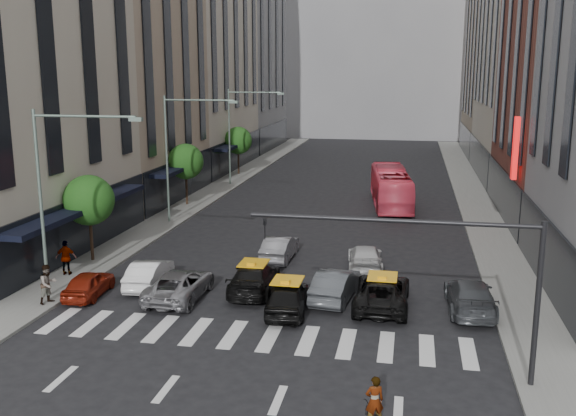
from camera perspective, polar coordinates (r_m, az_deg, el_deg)
The scene contains 32 objects.
ground at distance 26.02m, azimuth -3.69°, elevation -12.61°, with size 160.00×160.00×0.00m, color black.
sidewalk_left at distance 56.72m, azimuth -7.31°, elevation 1.08°, with size 3.00×96.00×0.15m, color slate.
sidewalk_right at distance 54.20m, azimuth 16.47°, elevation 0.16°, with size 3.00×96.00×0.15m, color slate.
building_left_a at distance 41.07m, azimuth -24.21°, elevation 15.49°, with size 8.00×18.00×28.00m, color beige.
building_left_b at distance 55.84m, azimuth -13.82°, elevation 12.97°, with size 8.00×16.00×24.00m, color tan.
building_left_c at distance 72.94m, azimuth -7.91°, elevation 17.66°, with size 8.00×20.00×36.00m, color beige.
building_left_d at distance 90.90m, azimuth -3.88°, elevation 14.74°, with size 8.00×18.00×30.00m, color gray.
building_right_b at distance 51.05m, azimuth 24.01°, elevation 13.53°, with size 8.00×18.00×26.00m, color brown.
building_right_d at distance 88.56m, azimuth 18.58°, elevation 13.58°, with size 8.00×18.00×28.00m, color tan.
building_far at distance 108.23m, azimuth 8.03°, elevation 15.83°, with size 30.00×10.00×36.00m, color gray.
tree_near at distance 38.08m, azimuth -17.29°, elevation 0.66°, with size 2.88×2.88×4.95m.
tree_mid at distance 52.50m, azimuth -9.09°, elevation 4.10°, with size 2.88×2.88×4.95m.
tree_far at distance 67.64m, azimuth -4.46°, elevation 6.00°, with size 2.88×2.88×4.95m.
streetlamp_near at distance 31.70m, azimuth -19.81°, elevation 2.40°, with size 5.38×0.25×9.00m.
streetlamp_mid at distance 46.04m, azimuth -9.66°, elevation 5.78°, with size 5.38×0.25×9.00m.
streetlamp_far at distance 61.20m, azimuth -4.39°, elevation 7.47°, with size 5.38×0.25×9.00m.
traffic_signal at distance 22.81m, azimuth 14.60°, elevation -4.58°, with size 10.10×0.20×6.00m.
liberty_sign at distance 43.60m, azimuth 19.56°, elevation 5.03°, with size 0.30×0.70×4.00m.
car_red at distance 33.10m, azimuth -17.29°, elevation -6.45°, with size 1.50×3.74×1.27m, color maroon.
car_white_front at distance 33.74m, azimuth -12.24°, elevation -5.70°, with size 1.47×4.23×1.39m, color white.
car_silver at distance 31.73m, azimuth -9.60°, elevation -6.73°, with size 2.33×5.06×1.41m, color gray.
taxi_left at distance 32.23m, azimuth -3.05°, elevation -6.20°, with size 2.07×5.10×1.48m, color black.
taxi_center at distance 29.54m, azimuth -0.05°, elevation -7.89°, with size 1.79×4.45×1.52m, color black.
car_grey_mid at distance 31.24m, azimuth 4.22°, elevation -6.80°, with size 1.59×4.57×1.51m, color #404348.
taxi_right at distance 30.54m, azimuth 8.36°, elevation -7.38°, with size 2.44×5.30×1.47m, color black.
car_grey_curb at distance 30.87m, azimuth 15.89°, elevation -7.52°, with size 2.07×5.09×1.48m, color #3D4044.
car_row2_left at distance 37.57m, azimuth -0.74°, elevation -3.55°, with size 1.51×4.32×1.42m, color gray.
car_row2_right at distance 36.10m, azimuth 6.88°, elevation -4.38°, with size 1.85×4.55×1.32m, color silver.
bus at distance 52.62m, azimuth 9.12°, elevation 1.81°, with size 2.63×11.24×3.13m, color #F64863.
rider at distance 20.22m, azimuth 7.75°, elevation -15.02°, with size 0.58×0.38×1.60m, color gray.
pedestrian_near at distance 32.25m, azimuth -20.55°, elevation -6.34°, with size 0.91×0.71×1.87m, color gray.
pedestrian_far at distance 36.27m, azimuth -19.12°, elevation -4.19°, with size 1.10×0.46×1.88m, color gray.
Camera 1 is at (6.09, -22.83, 10.90)m, focal length 40.00 mm.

